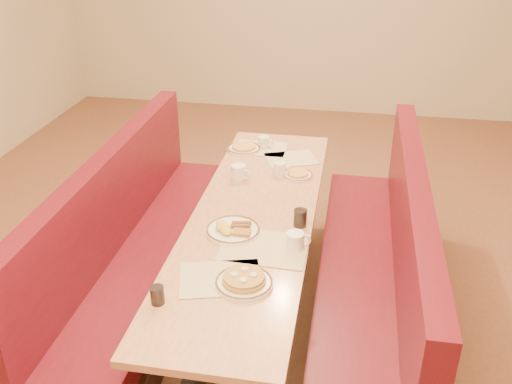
% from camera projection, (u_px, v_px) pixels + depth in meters
% --- Properties ---
extents(ground, '(8.00, 8.00, 0.00)m').
position_uv_depth(ground, '(253.00, 316.00, 3.65)').
color(ground, '#9E6647').
rests_on(ground, ground).
extents(room_envelope, '(6.04, 8.04, 2.82)m').
position_uv_depth(room_envelope, '(253.00, 2.00, 2.75)').
color(room_envelope, beige).
rests_on(room_envelope, ground).
extents(diner_table, '(0.70, 2.50, 0.75)m').
position_uv_depth(diner_table, '(253.00, 268.00, 3.47)').
color(diner_table, black).
rests_on(diner_table, ground).
extents(booth_left, '(0.55, 2.50, 1.05)m').
position_uv_depth(booth_left, '(139.00, 258.00, 3.59)').
color(booth_left, '#4C3326').
rests_on(booth_left, ground).
extents(booth_right, '(0.55, 2.50, 1.05)m').
position_uv_depth(booth_right, '(375.00, 282.00, 3.36)').
color(booth_right, '#4C3326').
rests_on(booth_right, ground).
extents(placemat_near_left, '(0.45, 0.38, 0.00)m').
position_uv_depth(placemat_near_left, '(220.00, 278.00, 2.75)').
color(placemat_near_left, beige).
rests_on(placemat_near_left, diner_table).
extents(placemat_near_right, '(0.46, 0.35, 0.00)m').
position_uv_depth(placemat_near_right, '(264.00, 247.00, 2.98)').
color(placemat_near_right, beige).
rests_on(placemat_near_right, diner_table).
extents(placemat_far_left, '(0.37, 0.28, 0.00)m').
position_uv_depth(placemat_far_left, '(261.00, 148.00, 4.15)').
color(placemat_far_left, beige).
rests_on(placemat_far_left, diner_table).
extents(placemat_far_right, '(0.41, 0.36, 0.00)m').
position_uv_depth(placemat_far_right, '(291.00, 159.00, 3.98)').
color(placemat_far_right, beige).
rests_on(placemat_far_right, diner_table).
extents(pancake_plate, '(0.28, 0.28, 0.06)m').
position_uv_depth(pancake_plate, '(244.00, 281.00, 2.70)').
color(pancake_plate, white).
rests_on(pancake_plate, diner_table).
extents(eggs_plate, '(0.30, 0.30, 0.06)m').
position_uv_depth(eggs_plate, '(232.00, 229.00, 3.12)').
color(eggs_plate, white).
rests_on(eggs_plate, diner_table).
extents(extra_plate_mid, '(0.20, 0.20, 0.04)m').
position_uv_depth(extra_plate_mid, '(298.00, 174.00, 3.74)').
color(extra_plate_mid, white).
rests_on(extra_plate_mid, diner_table).
extents(extra_plate_far, '(0.24, 0.24, 0.05)m').
position_uv_depth(extra_plate_far, '(244.00, 148.00, 4.12)').
color(extra_plate_far, white).
rests_on(extra_plate_far, diner_table).
extents(coffee_mug_a, '(0.13, 0.09, 0.10)m').
position_uv_depth(coffee_mug_a, '(296.00, 241.00, 2.95)').
color(coffee_mug_a, white).
rests_on(coffee_mug_a, diner_table).
extents(coffee_mug_b, '(0.13, 0.09, 0.10)m').
position_uv_depth(coffee_mug_b, '(239.00, 172.00, 3.67)').
color(coffee_mug_b, white).
rests_on(coffee_mug_b, diner_table).
extents(coffee_mug_c, '(0.12, 0.08, 0.09)m').
position_uv_depth(coffee_mug_c, '(280.00, 169.00, 3.74)').
color(coffee_mug_c, white).
rests_on(coffee_mug_c, diner_table).
extents(coffee_mug_d, '(0.11, 0.08, 0.09)m').
position_uv_depth(coffee_mug_d, '(264.00, 142.00, 4.15)').
color(coffee_mug_d, white).
rests_on(coffee_mug_d, diner_table).
extents(soda_tumbler_near, '(0.06, 0.06, 0.09)m').
position_uv_depth(soda_tumbler_near, '(157.00, 295.00, 2.56)').
color(soda_tumbler_near, black).
rests_on(soda_tumbler_near, diner_table).
extents(soda_tumbler_mid, '(0.07, 0.07, 0.10)m').
position_uv_depth(soda_tumbler_mid, '(300.00, 218.00, 3.16)').
color(soda_tumbler_mid, black).
rests_on(soda_tumbler_mid, diner_table).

